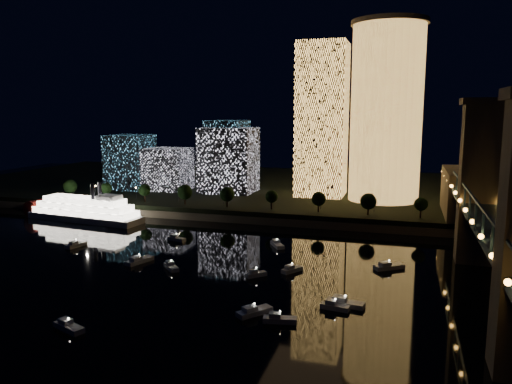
% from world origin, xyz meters
% --- Properties ---
extents(ground, '(520.00, 520.00, 0.00)m').
position_xyz_m(ground, '(0.00, 0.00, 0.00)').
color(ground, black).
rests_on(ground, ground).
extents(far_bank, '(420.00, 160.00, 5.00)m').
position_xyz_m(far_bank, '(0.00, 160.00, 2.50)').
color(far_bank, black).
rests_on(far_bank, ground).
extents(seawall, '(420.00, 6.00, 3.00)m').
position_xyz_m(seawall, '(0.00, 82.00, 1.50)').
color(seawall, '#6B5E4C').
rests_on(seawall, ground).
extents(tower_cylindrical, '(34.00, 34.00, 80.99)m').
position_xyz_m(tower_cylindrical, '(34.01, 125.24, 45.62)').
color(tower_cylindrical, '#EAA64B').
rests_on(tower_cylindrical, far_bank).
extents(tower_rectangular, '(23.09, 23.09, 73.48)m').
position_xyz_m(tower_rectangular, '(3.75, 130.91, 41.74)').
color(tower_rectangular, '#EAA64B').
rests_on(tower_rectangular, far_bank).
extents(midrise_blocks, '(78.24, 34.62, 36.34)m').
position_xyz_m(midrise_blocks, '(-61.97, 127.93, 20.51)').
color(midrise_blocks, white).
rests_on(midrise_blocks, far_bank).
extents(truss_bridge, '(13.00, 266.00, 50.00)m').
position_xyz_m(truss_bridge, '(65.00, 3.72, 16.25)').
color(truss_bridge, navy).
rests_on(truss_bridge, ground).
extents(riverboat, '(57.83, 18.12, 17.14)m').
position_xyz_m(riverboat, '(-88.92, 66.30, 4.40)').
color(riverboat, silver).
rests_on(riverboat, ground).
extents(motorboats, '(110.58, 83.90, 2.78)m').
position_xyz_m(motorboats, '(-1.24, 14.06, 0.81)').
color(motorboats, silver).
rests_on(motorboats, ground).
extents(esplanade_trees, '(165.96, 6.75, 8.87)m').
position_xyz_m(esplanade_trees, '(-32.45, 88.00, 10.47)').
color(esplanade_trees, black).
rests_on(esplanade_trees, far_bank).
extents(street_lamps, '(132.70, 0.70, 5.65)m').
position_xyz_m(street_lamps, '(-34.00, 94.00, 9.02)').
color(street_lamps, black).
rests_on(street_lamps, far_bank).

